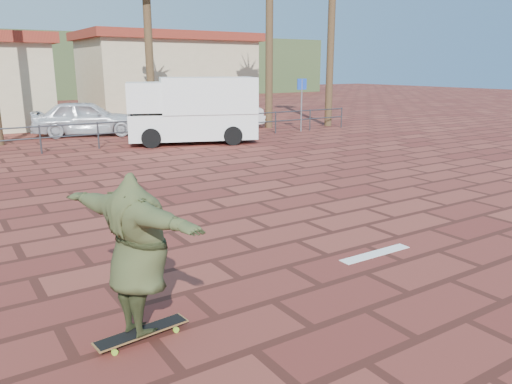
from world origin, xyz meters
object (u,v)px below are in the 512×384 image
(skateboarder, at_px, (137,255))
(longboard, at_px, (142,332))
(car_silver, at_px, (87,118))
(car_white, at_px, (214,113))
(campervan, at_px, (193,109))

(skateboarder, bearing_deg, longboard, 72.87)
(car_silver, height_order, car_white, car_white)
(campervan, distance_m, car_white, 4.01)
(skateboarder, bearing_deg, car_silver, -30.17)
(car_silver, bearing_deg, campervan, -128.09)
(longboard, xyz_separation_m, campervan, (7.07, 13.13, 1.26))
(longboard, distance_m, car_silver, 18.13)
(longboard, distance_m, campervan, 14.97)
(car_white, bearing_deg, skateboarder, 142.24)
(longboard, height_order, car_white, car_white)
(longboard, bearing_deg, campervan, 55.82)
(campervan, relative_size, car_white, 1.06)
(car_silver, xyz_separation_m, car_white, (5.55, -1.48, 0.06))
(skateboarder, relative_size, car_silver, 0.49)
(campervan, bearing_deg, car_white, 70.27)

